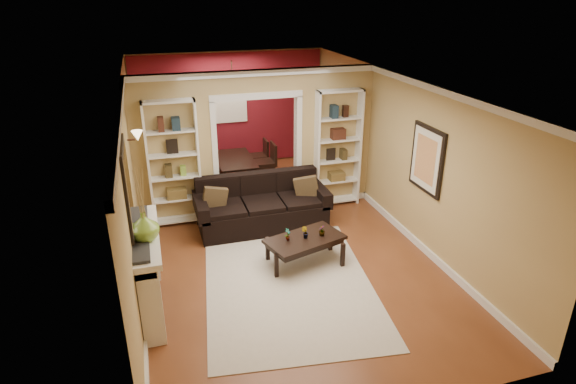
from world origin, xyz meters
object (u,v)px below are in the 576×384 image
object	(u,v)px
coffee_table	(305,250)
dining_table	(236,169)
fireplace	(151,272)
bookshelf_left	(174,165)
sofa	(262,203)
bookshelf_right	(337,149)

from	to	relation	value
coffee_table	dining_table	xyz separation A→B (m)	(-0.35, 3.84, 0.03)
fireplace	bookshelf_left	bearing A→B (deg)	77.95
coffee_table	sofa	bearing A→B (deg)	86.47
coffee_table	fireplace	size ratio (longest dim) A/B	0.70
fireplace	coffee_table	bearing A→B (deg)	12.83
coffee_table	bookshelf_right	xyz separation A→B (m)	(1.32, 2.00, 0.92)
coffee_table	bookshelf_right	distance (m)	2.57
sofa	coffee_table	bearing A→B (deg)	-76.58
bookshelf_left	bookshelf_right	distance (m)	3.10
bookshelf_right	dining_table	xyz separation A→B (m)	(-1.67, 1.84, -0.89)
coffee_table	fireplace	world-z (taller)	fireplace
fireplace	dining_table	size ratio (longest dim) A/B	1.17
coffee_table	bookshelf_left	size ratio (longest dim) A/B	0.52
sofa	bookshelf_left	distance (m)	1.70
coffee_table	fireplace	xyz separation A→B (m)	(-2.32, -0.53, 0.35)
fireplace	dining_table	xyz separation A→B (m)	(1.97, 4.37, -0.32)
sofa	bookshelf_left	bearing A→B (deg)	158.08
bookshelf_right	fireplace	xyz separation A→B (m)	(-3.64, -2.53, -0.57)
coffee_table	bookshelf_left	xyz separation A→B (m)	(-1.78, 2.00, 0.92)
dining_table	bookshelf_right	bearing A→B (deg)	-137.79
bookshelf_left	fireplace	bearing A→B (deg)	-102.05
fireplace	dining_table	distance (m)	4.80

